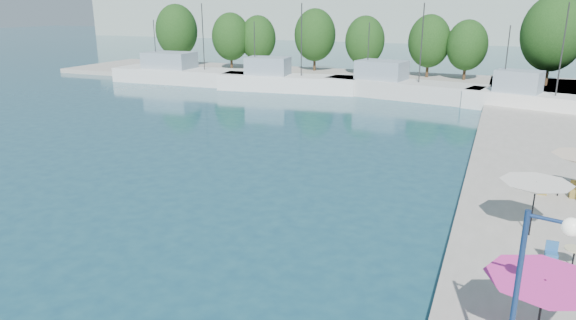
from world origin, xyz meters
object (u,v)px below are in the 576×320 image
at_px(trawler_01, 187,75).
at_px(trawler_02, 284,81).
at_px(trawler_03, 399,87).
at_px(umbrella_white, 536,188).
at_px(street_lamp, 535,282).
at_px(umbrella_pink, 544,289).
at_px(trawler_04, 535,102).

xyz_separation_m(trawler_01, trawler_02, (13.87, -0.92, 0.00)).
relative_size(trawler_03, umbrella_white, 6.33).
bearing_deg(trawler_03, trawler_02, -167.14).
distance_m(umbrella_white, street_lamp, 10.87).
bearing_deg(trawler_03, umbrella_pink, -64.18).
bearing_deg(street_lamp, trawler_03, 117.67).
relative_size(trawler_01, umbrella_pink, 6.91).
xyz_separation_m(umbrella_white, street_lamp, (-0.64, -10.75, 1.46)).
relative_size(trawler_01, trawler_03, 1.17).
distance_m(trawler_03, umbrella_pink, 44.12).
xyz_separation_m(trawler_01, umbrella_white, (38.87, -34.61, 1.56)).
height_order(trawler_01, trawler_02, same).
bearing_deg(trawler_02, trawler_03, -3.99).
bearing_deg(umbrella_white, umbrella_pink, -91.14).
bearing_deg(trawler_02, umbrella_white, -59.74).
relative_size(umbrella_white, street_lamp, 0.55).
height_order(trawler_01, trawler_03, same).
distance_m(trawler_01, street_lamp, 59.39).
relative_size(trawler_01, street_lamp, 4.07).
xyz_separation_m(trawler_01, umbrella_pink, (38.71, -42.91, 1.62)).
relative_size(trawler_01, umbrella_white, 7.42).
bearing_deg(trawler_04, trawler_01, -170.56).
bearing_deg(trawler_04, umbrella_white, -77.09).
relative_size(trawler_04, umbrella_pink, 4.55).
xyz_separation_m(trawler_03, trawler_04, (13.15, -3.86, 0.00)).
bearing_deg(trawler_04, trawler_03, 179.09).
distance_m(trawler_01, trawler_04, 40.45).
bearing_deg(umbrella_pink, trawler_03, 105.29).
bearing_deg(umbrella_pink, trawler_02, 120.61).
height_order(trawler_01, street_lamp, trawler_01).
relative_size(umbrella_pink, street_lamp, 0.59).
distance_m(trawler_01, umbrella_white, 52.07).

